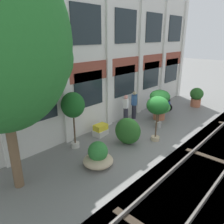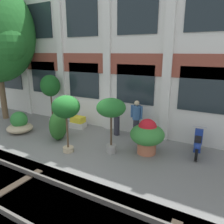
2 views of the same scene
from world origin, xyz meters
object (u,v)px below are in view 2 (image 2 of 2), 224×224
at_px(topiary_hedge, 58,125).
at_px(potted_plant_square_trough, 78,122).
at_px(resident_watching_tracks, 136,118).
at_px(potted_plant_tall_urn, 111,110).
at_px(potted_plant_wide_bowl, 20,124).
at_px(potted_plant_low_pan, 66,108).
at_px(scooter_near_curb, 198,145).
at_px(potted_plant_terracotta_small, 50,87).
at_px(resident_by_doorway, 117,116).
at_px(potted_plant_fluted_column, 147,135).

bearing_deg(topiary_hedge, potted_plant_square_trough, 97.18).
relative_size(resident_watching_tracks, topiary_hedge, 1.33).
bearing_deg(potted_plant_square_trough, resident_watching_tracks, 3.87).
bearing_deg(potted_plant_tall_urn, potted_plant_wide_bowl, -176.95).
bearing_deg(potted_plant_low_pan, scooter_near_curb, 25.41).
height_order(potted_plant_terracotta_small, potted_plant_square_trough, potted_plant_terracotta_small).
height_order(potted_plant_wide_bowl, potted_plant_low_pan, potted_plant_low_pan).
height_order(scooter_near_curb, resident_by_doorway, resident_by_doorway).
relative_size(potted_plant_square_trough, scooter_near_curb, 0.56).
xyz_separation_m(potted_plant_fluted_column, potted_plant_wide_bowl, (-5.90, -0.87, -0.34)).
bearing_deg(potted_plant_low_pan, potted_plant_terracotta_small, 142.93).
xyz_separation_m(potted_plant_tall_urn, potted_plant_low_pan, (-1.43, -0.73, 0.04)).
relative_size(scooter_near_curb, resident_by_doorway, 0.84).
xyz_separation_m(potted_plant_terracotta_small, potted_plant_wide_bowl, (-0.32, -1.78, -1.53)).
bearing_deg(resident_watching_tracks, potted_plant_fluted_column, 38.15).
distance_m(potted_plant_tall_urn, potted_plant_square_trough, 3.48).
relative_size(potted_plant_low_pan, resident_watching_tracks, 1.29).
bearing_deg(potted_plant_fluted_column, potted_plant_low_pan, -152.55).
height_order(potted_plant_terracotta_small, scooter_near_curb, potted_plant_terracotta_small).
bearing_deg(potted_plant_square_trough, potted_plant_terracotta_small, -178.32).
bearing_deg(topiary_hedge, potted_plant_fluted_column, 8.89).
bearing_deg(resident_by_doorway, potted_plant_tall_urn, -28.52).
distance_m(potted_plant_tall_urn, potted_plant_wide_bowl, 4.91).
relative_size(potted_plant_fluted_column, resident_by_doorway, 0.81).
xyz_separation_m(potted_plant_terracotta_small, topiary_hedge, (1.83, -1.50, -1.29)).
distance_m(potted_plant_terracotta_small, resident_by_doorway, 3.88).
distance_m(potted_plant_tall_urn, resident_by_doorway, 1.97).
bearing_deg(potted_plant_terracotta_small, potted_plant_tall_urn, -19.06).
xyz_separation_m(potted_plant_terracotta_small, scooter_near_curb, (7.23, -0.24, -1.47)).
xyz_separation_m(potted_plant_low_pan, resident_watching_tracks, (1.65, 2.51, -0.78)).
xyz_separation_m(potted_plant_fluted_column, potted_plant_low_pan, (-2.59, -1.34, 0.96)).
bearing_deg(potted_plant_wide_bowl, potted_plant_square_trough, 43.01).
height_order(potted_plant_square_trough, topiary_hedge, topiary_hedge).
xyz_separation_m(potted_plant_low_pan, topiary_hedge, (-1.16, 0.76, -1.05)).
xyz_separation_m(potted_plant_fluted_column, resident_watching_tracks, (-0.94, 1.16, 0.17)).
height_order(potted_plant_tall_urn, resident_by_doorway, potted_plant_tall_urn).
height_order(potted_plant_terracotta_small, potted_plant_tall_urn, potted_plant_terracotta_small).
height_order(potted_plant_tall_urn, topiary_hedge, potted_plant_tall_urn).
bearing_deg(potted_plant_square_trough, scooter_near_curb, -2.98).
bearing_deg(potted_plant_fluted_column, scooter_near_curb, 22.07).
distance_m(scooter_near_curb, resident_watching_tracks, 2.68).
height_order(potted_plant_tall_urn, potted_plant_low_pan, potted_plant_low_pan).
xyz_separation_m(scooter_near_curb, resident_by_doorway, (-3.49, 0.40, 0.44)).
height_order(potted_plant_square_trough, potted_plant_low_pan, potted_plant_low_pan).
xyz_separation_m(potted_plant_fluted_column, scooter_near_curb, (1.65, 0.67, -0.28)).
bearing_deg(potted_plant_square_trough, potted_plant_tall_urn, -29.49).
bearing_deg(potted_plant_terracotta_small, potted_plant_square_trough, 1.68).
distance_m(potted_plant_wide_bowl, resident_watching_tracks, 5.38).
bearing_deg(potted_plant_low_pan, potted_plant_square_trough, 120.40).
distance_m(potted_plant_wide_bowl, potted_plant_low_pan, 3.59).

